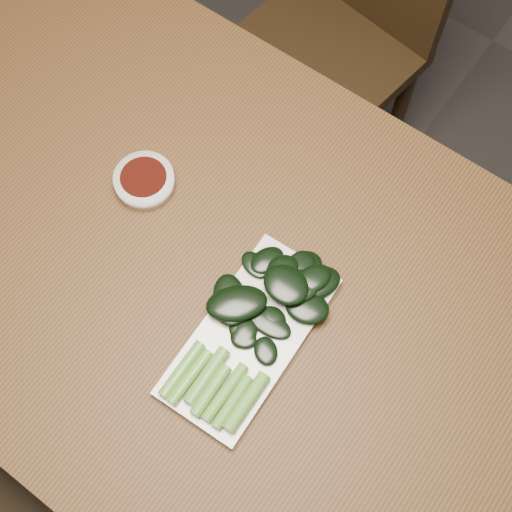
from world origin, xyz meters
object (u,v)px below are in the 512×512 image
(table, at_px, (222,292))
(serving_plate, at_px, (250,336))
(chair_far, at_px, (339,26))
(sauce_bowl, at_px, (144,181))
(gai_lan, at_px, (260,316))

(table, distance_m, serving_plate, 0.13)
(chair_far, relative_size, sauce_bowl, 9.29)
(serving_plate, bearing_deg, gai_lan, 93.94)
(chair_far, xyz_separation_m, serving_plate, (0.32, -0.77, 0.27))
(table, xyz_separation_m, serving_plate, (0.09, -0.05, 0.08))
(chair_far, height_order, sauce_bowl, chair_far)
(sauce_bowl, bearing_deg, serving_plate, -20.40)
(sauce_bowl, bearing_deg, table, -15.57)
(table, height_order, serving_plate, serving_plate)
(table, bearing_deg, gai_lan, -14.22)
(chair_far, height_order, gai_lan, chair_far)
(table, xyz_separation_m, gai_lan, (0.09, -0.02, 0.10))
(chair_far, distance_m, sauce_bowl, 0.72)
(gai_lan, bearing_deg, serving_plate, -86.06)
(table, relative_size, gai_lan, 4.45)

